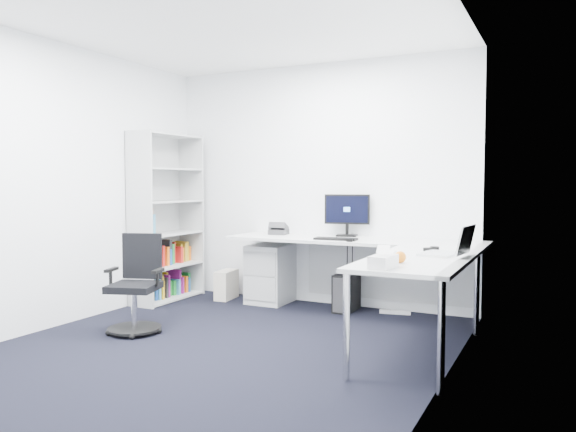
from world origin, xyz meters
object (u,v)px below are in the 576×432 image
at_px(l_desk, 340,282).
at_px(task_chair, 134,284).
at_px(bookshelf, 166,217).
at_px(monitor, 347,215).
at_px(laptop, 439,239).

relative_size(l_desk, task_chair, 3.00).
relative_size(bookshelf, monitor, 3.93).
distance_m(l_desk, bookshelf, 2.25).
bearing_deg(laptop, task_chair, -157.86).
relative_size(task_chair, monitor, 1.82).
bearing_deg(laptop, l_desk, 159.40).
distance_m(task_chair, monitor, 2.36).
bearing_deg(bookshelf, l_desk, -1.32).
bearing_deg(l_desk, bookshelf, 178.68).
relative_size(l_desk, monitor, 5.46).
bearing_deg(l_desk, monitor, 104.02).
height_order(bookshelf, laptop, bookshelf).
distance_m(l_desk, task_chair, 1.97).
distance_m(bookshelf, laptop, 3.30).
xyz_separation_m(task_chair, monitor, (1.37, 1.83, 0.57)).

